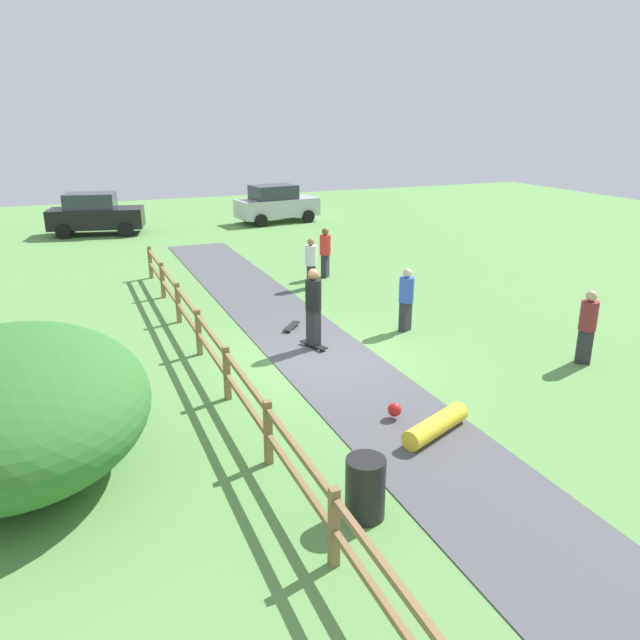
% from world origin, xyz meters
% --- Properties ---
extents(ground_plane, '(60.00, 60.00, 0.00)m').
position_xyz_m(ground_plane, '(0.00, 0.00, 0.00)').
color(ground_plane, '#60934C').
extents(asphalt_path, '(2.40, 28.00, 0.02)m').
position_xyz_m(asphalt_path, '(0.00, 0.00, 0.01)').
color(asphalt_path, '#515156').
rests_on(asphalt_path, ground_plane).
extents(wooden_fence, '(0.12, 18.12, 1.10)m').
position_xyz_m(wooden_fence, '(-2.60, 0.00, 0.67)').
color(wooden_fence, olive).
rests_on(wooden_fence, ground_plane).
extents(bush_large, '(4.09, 4.90, 2.23)m').
position_xyz_m(bush_large, '(-6.24, -2.54, 1.12)').
color(bush_large, '#33702D').
rests_on(bush_large, ground_plane).
extents(trash_bin, '(0.56, 0.56, 0.90)m').
position_xyz_m(trash_bin, '(-1.80, -5.69, 0.45)').
color(trash_bin, black).
rests_on(trash_bin, ground_plane).
extents(skater_riding, '(0.49, 0.82, 1.94)m').
position_xyz_m(skater_riding, '(0.01, 0.63, 1.11)').
color(skater_riding, black).
rests_on(skater_riding, asphalt_path).
extents(skater_fallen, '(1.56, 1.42, 0.36)m').
position_xyz_m(skater_fallen, '(0.33, -4.08, 0.20)').
color(skater_fallen, yellow).
rests_on(skater_fallen, asphalt_path).
extents(skateboard_loose, '(0.67, 0.74, 0.08)m').
position_xyz_m(skateboard_loose, '(0.00, 2.12, 0.09)').
color(skateboard_loose, black).
rests_on(skateboard_loose, asphalt_path).
extents(bystander_maroon, '(0.54, 0.54, 1.70)m').
position_xyz_m(bystander_maroon, '(5.27, -2.58, 0.93)').
color(bystander_maroon, '#2D2D33').
rests_on(bystander_maroon, ground_plane).
extents(bystander_blue, '(0.51, 0.51, 1.66)m').
position_xyz_m(bystander_blue, '(2.68, 0.90, 0.91)').
color(bystander_blue, '#2D2D33').
rests_on(bystander_blue, ground_plane).
extents(bystander_red, '(0.54, 0.54, 1.70)m').
position_xyz_m(bystander_red, '(2.97, 6.81, 0.94)').
color(bystander_red, '#2D2D33').
rests_on(bystander_red, ground_plane).
extents(bystander_white, '(0.41, 0.41, 1.63)m').
position_xyz_m(bystander_white, '(1.99, 5.68, 0.89)').
color(bystander_white, '#2D2D33').
rests_on(bystander_white, ground_plane).
extents(parked_car_black, '(4.47, 2.70, 1.92)m').
position_xyz_m(parked_car_black, '(-3.75, 18.29, 0.96)').
color(parked_car_black, black).
rests_on(parked_car_black, ground_plane).
extents(parked_car_silver, '(4.38, 2.41, 1.92)m').
position_xyz_m(parked_car_silver, '(5.13, 18.27, 0.96)').
color(parked_car_silver, '#B7B7BC').
rests_on(parked_car_silver, ground_plane).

